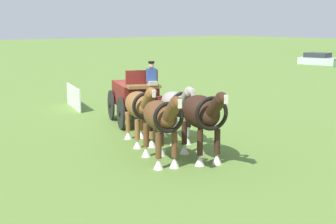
{
  "coord_description": "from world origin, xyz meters",
  "views": [
    {
      "loc": [
        17.4,
        -11.56,
        4.16
      ],
      "look_at": [
        4.1,
        -1.37,
        1.2
      ],
      "focal_mm": 53.82,
      "sensor_mm": 36.0,
      "label": 1
    }
  ],
  "objects_px": {
    "draft_horse_rear_off": "(140,107)",
    "parked_vehicle_a": "(319,59)",
    "draft_horse_rear_near": "(176,106)",
    "draft_horse_lead_off": "(161,118)",
    "draft_horse_lead_near": "(202,114)",
    "show_wagon": "(136,96)"
  },
  "relations": [
    {
      "from": "draft_horse_rear_off",
      "to": "parked_vehicle_a",
      "type": "xyz_separation_m",
      "value": [
        -17.34,
        33.89,
        -0.8
      ]
    },
    {
      "from": "draft_horse_rear_near",
      "to": "draft_horse_lead_off",
      "type": "distance_m",
      "value": 2.9
    },
    {
      "from": "draft_horse_rear_near",
      "to": "draft_horse_rear_off",
      "type": "relative_size",
      "value": 0.95
    },
    {
      "from": "draft_horse_rear_near",
      "to": "draft_horse_lead_near",
      "type": "bearing_deg",
      "value": -20.62
    },
    {
      "from": "show_wagon",
      "to": "draft_horse_rear_off",
      "type": "bearing_deg",
      "value": -31.19
    },
    {
      "from": "show_wagon",
      "to": "draft_horse_lead_off",
      "type": "distance_m",
      "value": 6.16
    },
    {
      "from": "parked_vehicle_a",
      "to": "draft_horse_rear_near",
      "type": "bearing_deg",
      "value": -61.41
    },
    {
      "from": "show_wagon",
      "to": "draft_horse_rear_near",
      "type": "height_order",
      "value": "show_wagon"
    },
    {
      "from": "draft_horse_lead_near",
      "to": "parked_vehicle_a",
      "type": "distance_m",
      "value": 39.21
    },
    {
      "from": "show_wagon",
      "to": "parked_vehicle_a",
      "type": "distance_m",
      "value": 35.08
    },
    {
      "from": "draft_horse_lead_near",
      "to": "parked_vehicle_a",
      "type": "bearing_deg",
      "value": 121.05
    },
    {
      "from": "draft_horse_rear_near",
      "to": "draft_horse_lead_off",
      "type": "xyz_separation_m",
      "value": [
        1.97,
        -2.13,
        0.09
      ]
    },
    {
      "from": "draft_horse_rear_off",
      "to": "draft_horse_lead_off",
      "type": "bearing_deg",
      "value": -20.62
    },
    {
      "from": "draft_horse_lead_near",
      "to": "parked_vehicle_a",
      "type": "height_order",
      "value": "draft_horse_lead_near"
    },
    {
      "from": "show_wagon",
      "to": "draft_horse_lead_off",
      "type": "xyz_separation_m",
      "value": [
        5.5,
        -2.77,
        0.21
      ]
    },
    {
      "from": "draft_horse_rear_off",
      "to": "parked_vehicle_a",
      "type": "distance_m",
      "value": 38.08
    },
    {
      "from": "draft_horse_rear_near",
      "to": "draft_horse_rear_off",
      "type": "height_order",
      "value": "draft_horse_rear_off"
    },
    {
      "from": "draft_horse_rear_near",
      "to": "draft_horse_rear_off",
      "type": "distance_m",
      "value": 1.3
    },
    {
      "from": "draft_horse_rear_off",
      "to": "draft_horse_lead_near",
      "type": "height_order",
      "value": "draft_horse_lead_near"
    },
    {
      "from": "parked_vehicle_a",
      "to": "show_wagon",
      "type": "bearing_deg",
      "value": -65.97
    },
    {
      "from": "show_wagon",
      "to": "draft_horse_rear_off",
      "type": "relative_size",
      "value": 1.84
    },
    {
      "from": "draft_horse_lead_near",
      "to": "draft_horse_lead_off",
      "type": "bearing_deg",
      "value": -109.76
    }
  ]
}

